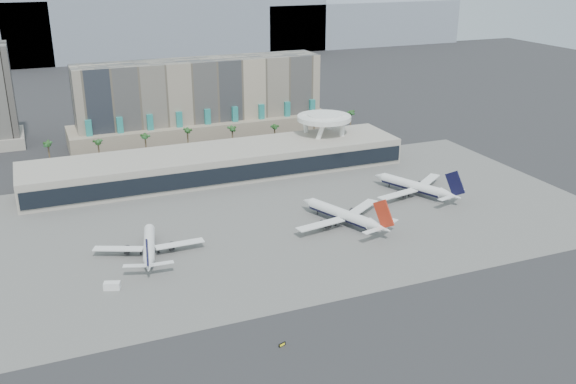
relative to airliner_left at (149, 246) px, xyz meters
name	(u,v)px	position (x,y,z in m)	size (l,w,h in m)	color
ground	(322,285)	(44.56, -41.11, -3.32)	(900.00, 900.00, 0.00)	#232326
apron_pad	(261,220)	(44.56, 13.89, -3.29)	(260.00, 130.00, 0.06)	#5B5B59
mountain_ridge	(137,25)	(72.44, 428.89, 26.57)	(680.00, 60.00, 70.00)	gray
hotel	(202,107)	(54.56, 133.30, 13.49)	(140.00, 30.00, 42.00)	tan
terminal	(219,162)	(44.56, 68.72, 3.19)	(170.00, 32.50, 14.50)	#ACA397
saucer_structure	(324,121)	(99.56, 74.89, 15.13)	(26.00, 26.00, 21.89)	white
palm_row	(212,132)	(51.56, 103.89, 7.17)	(157.80, 2.80, 13.10)	brown
airliner_left	(149,246)	(0.00, 0.00, 0.00)	(36.35, 37.77, 13.17)	white
airliner_centre	(343,215)	(71.57, -1.87, 0.50)	(40.26, 41.53, 15.13)	white
airliner_right	(415,186)	(113.11, 14.37, 0.43)	(39.05, 40.20, 14.87)	white
service_vehicle_a	(112,286)	(-14.95, -19.25, -2.14)	(4.82, 2.36, 2.36)	white
service_vehicle_b	(346,216)	(75.21, 3.15, -2.44)	(3.41, 1.95, 1.76)	white
taxiway_sign	(282,344)	(21.40, -66.11, -2.84)	(2.11, 0.95, 0.97)	black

